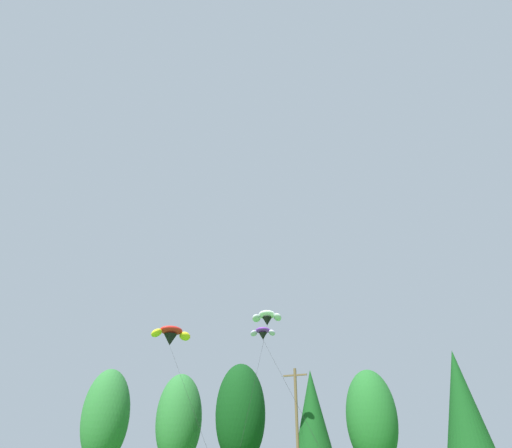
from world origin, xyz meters
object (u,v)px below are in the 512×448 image
object	(u,v)px
parafoil_kite_high_white	(267,318)
parafoil_kite_mid_purple	(263,333)
utility_pole	(297,430)
parafoil_kite_far_red_yellow	(171,335)

from	to	relation	value
parafoil_kite_high_white	parafoil_kite_mid_purple	bearing A→B (deg)	-71.76
utility_pole	parafoil_kite_high_white	size ratio (longest dim) A/B	0.51
parafoil_kite_far_red_yellow	utility_pole	bearing A→B (deg)	18.53
parafoil_kite_high_white	parafoil_kite_far_red_yellow	distance (m)	9.74
parafoil_kite_mid_purple	parafoil_kite_high_white	bearing A→B (deg)	108.24
parafoil_kite_high_white	parafoil_kite_far_red_yellow	size ratio (longest dim) A/B	1.25
utility_pole	parafoil_kite_far_red_yellow	world-z (taller)	parafoil_kite_far_red_yellow
parafoil_kite_far_red_yellow	parafoil_kite_mid_purple	bearing A→B (deg)	-18.82
parafoil_kite_high_white	parafoil_kite_far_red_yellow	world-z (taller)	parafoil_kite_high_white
parafoil_kite_mid_purple	parafoil_kite_far_red_yellow	bearing A→B (deg)	161.18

